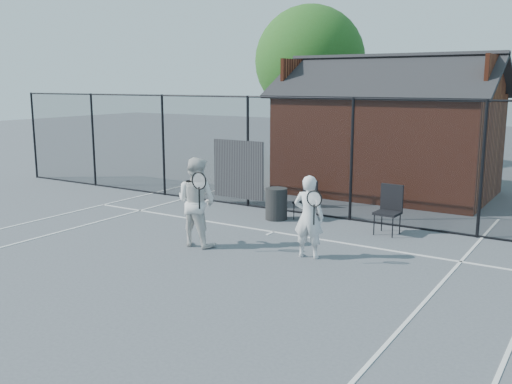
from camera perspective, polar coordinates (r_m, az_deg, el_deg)
The scene contains 10 objects.
ground at distance 10.60m, azimuth -6.55°, elevation -7.54°, with size 80.00×80.00×0.00m, color #494D53.
court_lines at distance 9.67m, azimuth -11.52°, elevation -9.51°, with size 11.02×18.00×0.01m.
fence at distance 14.56m, azimuth 4.78°, elevation 3.38°, with size 22.04×3.00×3.00m.
clubhouse at distance 17.88m, azimuth 13.07°, elevation 5.05°, with size 6.50×4.36×4.19m.
tree_left at distance 23.93m, azimuth 5.42°, elevation 12.88°, with size 4.48×4.48×6.44m.
player_front at distance 10.97m, azimuth 5.30°, elevation -2.47°, with size 0.75×0.58×1.62m.
player_back at distance 11.80m, azimuth -5.99°, elevation -0.97°, with size 1.01×0.75×1.85m.
chair_left at distance 14.09m, azimuth 4.91°, elevation -0.89°, with size 0.45×0.47×0.95m, color black.
chair_right at distance 12.99m, azimuth 13.02°, elevation -1.84°, with size 0.52×0.54×1.08m, color black.
waste_bin at distance 14.09m, azimuth 2.04°, elevation -1.19°, with size 0.54×0.54×0.78m, color #252525.
Camera 1 is at (6.35, -7.81, 3.34)m, focal length 40.00 mm.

